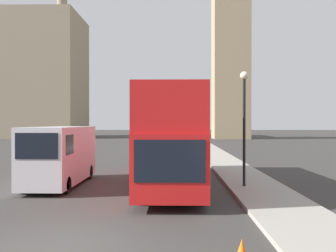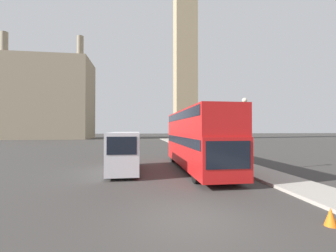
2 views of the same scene
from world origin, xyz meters
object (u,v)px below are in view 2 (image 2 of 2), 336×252
Objects in this scene: clock_tower at (185,19)px; white_van at (125,151)px; street_lamp at (245,121)px; red_double_decker_bus at (197,137)px.

clock_tower reaches higher than white_van.
white_van is 1.21× the size of street_lamp.
street_lamp reaches higher than red_double_decker_bus.
clock_tower is 6.36× the size of red_double_decker_bus.
street_lamp is at bearing -97.76° from clock_tower.
street_lamp is at bearing -5.73° from white_van.
street_lamp is at bearing -19.20° from red_double_decker_bus.
red_double_decker_bus is 5.21m from white_van.
clock_tower is 63.82m from street_lamp.
clock_tower is 12.17× the size of white_van.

